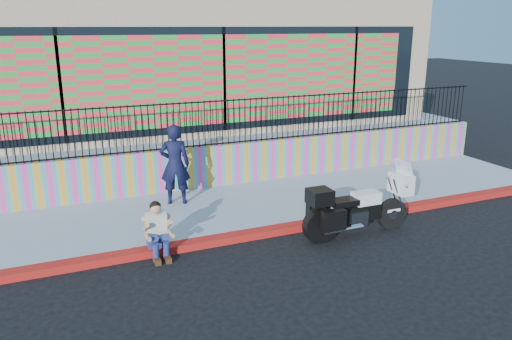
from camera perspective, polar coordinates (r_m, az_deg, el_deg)
ground at (r=10.90m, az=3.89°, el=-6.98°), size 90.00×90.00×0.00m
red_curb at (r=10.87m, az=3.89°, el=-6.62°), size 16.00×0.30×0.15m
sidewalk at (r=12.26m, az=0.43°, el=-3.87°), size 16.00×3.00×0.15m
mural_wall at (r=13.48m, az=-2.26°, el=0.78°), size 16.00×0.20×1.10m
metal_fence at (r=13.23m, az=-2.31°, el=5.59°), size 15.80×0.04×1.20m
elevated_platform at (r=18.24m, az=-7.96°, el=4.49°), size 16.00×10.00×1.25m
storefront_building at (r=17.68m, az=-8.10°, el=12.70°), size 14.00×8.06×4.00m
police_motorcycle at (r=10.65m, az=11.37°, el=-4.16°), size 2.45×0.81×1.52m
police_officer at (r=11.96m, az=-9.25°, el=0.63°), size 0.81×0.66×1.93m
seated_man at (r=9.74m, az=-11.10°, el=-7.32°), size 0.54×0.71×1.06m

